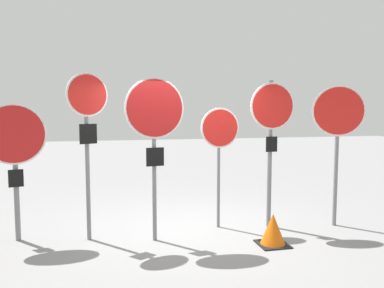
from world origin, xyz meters
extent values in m
plane|color=gray|center=(0.00, 0.00, 0.00)|extent=(40.00, 40.00, 0.00)
cylinder|color=slate|center=(-2.70, 0.24, 0.97)|extent=(0.08, 0.08, 1.95)
cylinder|color=white|center=(-2.68, 0.18, 1.69)|extent=(0.92, 0.24, 0.94)
cylinder|color=red|center=(-2.68, 0.16, 1.69)|extent=(0.86, 0.23, 0.88)
cube|color=black|center=(-2.68, 0.18, 1.01)|extent=(0.22, 0.07, 0.27)
cylinder|color=slate|center=(-1.60, 0.03, 1.30)|extent=(0.07, 0.07, 2.59)
cylinder|color=white|center=(-1.58, -0.02, 2.29)|extent=(0.61, 0.33, 0.67)
cylinder|color=red|center=(-1.57, -0.04, 2.29)|extent=(0.56, 0.30, 0.61)
cube|color=black|center=(-1.58, -0.02, 1.69)|extent=(0.26, 0.15, 0.31)
cylinder|color=slate|center=(-0.58, -0.23, 1.27)|extent=(0.07, 0.07, 2.53)
cylinder|color=white|center=(-0.58, -0.29, 2.09)|extent=(0.93, 0.16, 0.94)
cylinder|color=red|center=(-0.57, -0.31, 2.09)|extent=(0.87, 0.15, 0.88)
cube|color=black|center=(-0.58, -0.29, 1.34)|extent=(0.28, 0.07, 0.29)
cylinder|color=slate|center=(0.59, 0.19, 1.05)|extent=(0.05, 0.05, 2.10)
cylinder|color=white|center=(0.60, 0.14, 1.75)|extent=(0.69, 0.07, 0.69)
cylinder|color=red|center=(0.60, 0.12, 1.75)|extent=(0.63, 0.07, 0.63)
cylinder|color=slate|center=(1.47, 0.01, 1.28)|extent=(0.08, 0.08, 2.57)
cylinder|color=white|center=(1.47, -0.05, 2.13)|extent=(0.80, 0.05, 0.80)
cylinder|color=red|center=(1.47, -0.07, 2.13)|extent=(0.74, 0.04, 0.74)
cube|color=black|center=(1.47, -0.05, 1.47)|extent=(0.20, 0.03, 0.26)
cylinder|color=slate|center=(2.65, -0.18, 1.12)|extent=(0.07, 0.07, 2.23)
cylinder|color=white|center=(2.63, -0.23, 2.04)|extent=(0.81, 0.40, 0.88)
cylinder|color=red|center=(2.62, -0.25, 2.04)|extent=(0.75, 0.37, 0.82)
cube|color=black|center=(1.15, -0.84, 0.01)|extent=(0.46, 0.46, 0.02)
cone|color=#E05B0C|center=(1.15, -0.84, 0.25)|extent=(0.38, 0.38, 0.47)
camera|label=1|loc=(-1.29, -6.00, 2.05)|focal=35.00mm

